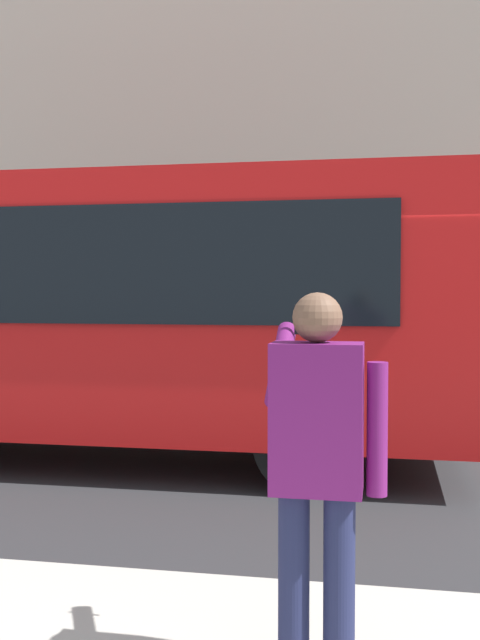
{
  "coord_description": "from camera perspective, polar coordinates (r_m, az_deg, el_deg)",
  "views": [
    {
      "loc": [
        0.17,
        7.88,
        1.86
      ],
      "look_at": [
        1.72,
        -0.18,
        1.54
      ],
      "focal_mm": 42.45,
      "sensor_mm": 36.0,
      "label": 1
    }
  ],
  "objects": [
    {
      "name": "ground_plane",
      "position": [
        8.09,
        12.0,
        -11.09
      ],
      "size": [
        60.0,
        60.0,
        0.0
      ],
      "primitive_type": "plane",
      "color": "#2B2B2D"
    },
    {
      "name": "building_facade_far",
      "position": [
        15.24,
        11.73,
        17.9
      ],
      "size": [
        28.0,
        1.55,
        12.0
      ],
      "color": "beige",
      "rests_on": "ground_plane"
    },
    {
      "name": "red_bus",
      "position": [
        8.7,
        -14.22,
        1.01
      ],
      "size": [
        9.05,
        2.54,
        3.08
      ],
      "color": "red",
      "rests_on": "ground_plane"
    },
    {
      "name": "pedestrian_photographer",
      "position": [
        3.39,
        5.89,
        -9.98
      ],
      "size": [
        0.53,
        0.52,
        1.7
      ],
      "color": "#1E2347",
      "rests_on": "sidewalk_curb"
    }
  ]
}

